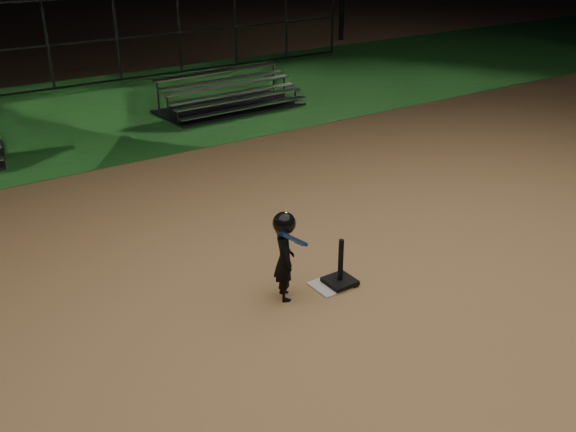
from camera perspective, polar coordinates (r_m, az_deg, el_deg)
The scene contains 7 objects.
ground at distance 8.57m, azimuth 3.76°, elevation -6.29°, with size 80.00×80.00×0.00m, color #AD7F4E.
grass_strip at distance 16.99m, azimuth -17.41°, elevation 8.73°, with size 60.00×8.00×0.01m, color #1B561C.
home_plate at distance 8.57m, azimuth 3.76°, elevation -6.23°, with size 0.45×0.45×0.02m, color beige.
batting_tee at distance 8.55m, azimuth 4.68°, elevation -5.36°, with size 0.38×0.38×0.65m.
child_batter at distance 8.01m, azimuth -0.32°, elevation -3.37°, with size 0.53×0.50×1.21m.
bleacher_right at distance 16.67m, azimuth -5.19°, elevation 10.10°, with size 3.69×1.92×0.89m.
backstop_fence at distance 19.56m, azimuth -20.68°, elevation 14.08°, with size 20.08×0.08×2.50m.
Camera 1 is at (-4.54, -5.75, 4.45)m, focal length 39.76 mm.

